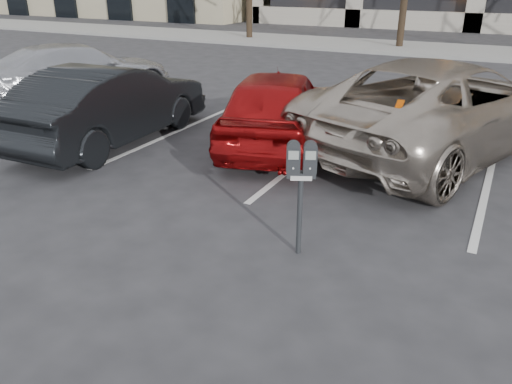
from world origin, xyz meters
TOP-DOWN VIEW (x-y plane):
  - ground at (0.00, 0.00)m, footprint 140.00×140.00m
  - sidewalk at (0.00, 16.00)m, footprint 80.00×4.00m
  - stall_lines at (-1.40, 2.30)m, footprint 16.90×5.20m
  - parking_meter at (-0.30, -1.15)m, footprint 0.34×0.24m
  - suv_silver at (0.45, 3.13)m, footprint 4.41×6.19m
  - car_red at (-2.17, 2.24)m, footprint 2.66×4.28m
  - car_dark at (-4.87, 1.03)m, footprint 1.66×4.26m
  - car_silver at (-7.93, 3.32)m, footprint 3.42×4.92m

SIDE VIEW (x-z plane):
  - ground at x=0.00m, z-range 0.00..0.00m
  - stall_lines at x=-1.40m, z-range 0.00..0.01m
  - sidewalk at x=0.00m, z-range 0.00..0.12m
  - car_silver at x=-7.93m, z-range 0.00..1.32m
  - car_red at x=-2.17m, z-range 0.00..1.36m
  - car_dark at x=-4.87m, z-range 0.00..1.38m
  - suv_silver at x=0.45m, z-range 0.00..1.57m
  - parking_meter at x=-0.30m, z-range 0.33..1.58m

